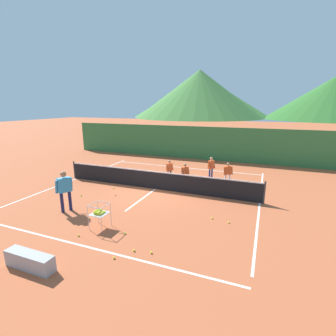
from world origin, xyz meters
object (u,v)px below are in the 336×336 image
Objects in this scene: tennis_ball_6 at (212,218)px; tennis_ball_8 at (151,253)px; student_2 at (211,166)px; courtside_bench at (30,261)px; tennis_ball_3 at (115,195)px; student_3 at (228,172)px; tennis_net at (155,180)px; student_1 at (185,172)px; ball_cart at (99,212)px; tennis_ball_1 at (114,258)px; tennis_ball_0 at (125,233)px; tennis_ball_5 at (229,222)px; instructor at (65,188)px; tennis_ball_9 at (79,235)px; student_0 at (169,168)px; tennis_ball_2 at (134,250)px; tennis_ball_4 at (113,188)px; tennis_ball_7 at (81,195)px.

tennis_ball_6 is 1.00× the size of tennis_ball_8.
courtside_bench is at bearing -105.31° from student_2.
student_3 is at bearing 37.45° from tennis_ball_3.
tennis_ball_8 is (-1.20, -2.98, 0.00)m from tennis_ball_6.
student_1 is (1.23, 1.22, 0.24)m from tennis_net.
ball_cart is 2.16m from tennis_ball_1.
student_1 is 18.05× the size of tennis_ball_6.
student_2 is (1.10, 1.61, 0.07)m from student_1.
tennis_ball_0 and tennis_ball_1 have the same top height.
student_3 is 18.95× the size of tennis_ball_5.
ball_cart is at bearing -17.50° from instructor.
tennis_ball_0 is at bearing -13.12° from instructor.
tennis_ball_0 is 1.56m from tennis_ball_9.
student_0 is at bearing 87.97° from ball_cart.
instructor is at bearing 150.55° from tennis_ball_1.
tennis_net is 8.79× the size of student_0.
student_0 reaches higher than tennis_ball_8.
student_1 reaches higher than tennis_ball_2.
tennis_ball_4 is 5.85m from tennis_ball_6.
tennis_ball_1 is at bearing -128.20° from tennis_ball_5.
student_1 is 4.84m from tennis_ball_5.
ball_cart is at bearing 155.32° from tennis_ball_2.
instructor is 25.39× the size of tennis_ball_8.
tennis_ball_3 is at bearing 105.12° from tennis_ball_9.
tennis_ball_3 is (-4.82, -3.70, -0.74)m from student_3.
tennis_ball_4 is (-2.23, -2.48, -0.71)m from student_0.
ball_cart is (-0.22, -6.30, -0.14)m from student_0.
tennis_ball_9 is (-2.72, -8.23, -0.78)m from student_2.
tennis_ball_0 is 4.60m from tennis_ball_7.
ball_cart is at bearing 137.44° from tennis_ball_1.
tennis_ball_3 is at bearing -130.39° from tennis_net.
tennis_ball_8 is at bearing -72.71° from student_0.
tennis_ball_0 is at bearing -51.61° from tennis_ball_4.
tennis_ball_4 is (0.18, 3.14, -1.00)m from instructor.
instructor reaches higher than tennis_ball_6.
student_2 is at bearing 44.25° from tennis_ball_7.
student_3 reaches higher than tennis_ball_7.
tennis_ball_2 is at bearing -76.92° from student_0.
tennis_ball_9 is (-3.81, -7.44, -0.74)m from student_3.
student_0 is 1.36× the size of ball_cart.
tennis_ball_6 is at bearing 50.61° from courtside_bench.
tennis_ball_7 is at bearing 179.02° from tennis_ball_6.
tennis_ball_5 and tennis_ball_7 have the same top height.
tennis_ball_9 is (-0.39, -5.39, -0.47)m from tennis_net.
courtside_bench is at bearing -147.37° from tennis_ball_1.
tennis_ball_6 is (-0.66, 0.13, 0.00)m from tennis_ball_5.
tennis_ball_7 is at bearing 149.58° from tennis_ball_8.
courtside_bench is at bearing -129.39° from tennis_ball_6.
instructor is 2.03m from tennis_ball_7.
student_1 is 18.05× the size of tennis_ball_1.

